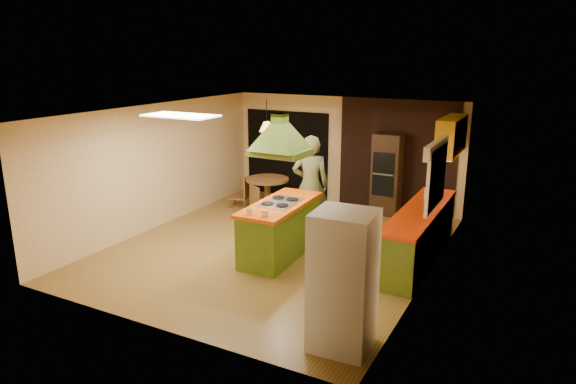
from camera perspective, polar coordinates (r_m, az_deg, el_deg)
The scene contains 21 objects.
ground at distance 9.53m, azimuth -1.25°, elevation -6.12°, with size 6.50×6.50×0.00m, color olive.
room_walls at distance 9.14m, azimuth -1.29°, elevation 1.19°, with size 5.50×6.50×6.50m.
ceiling_plane at distance 8.92m, azimuth -1.34°, elevation 9.00°, with size 6.50×6.50×0.00m, color silver.
brick_panel at distance 11.62m, azimuth 11.97°, elevation 3.91°, with size 2.64×0.03×2.50m, color #381E14.
nook_opening at distance 12.66m, azimuth -0.14°, elevation 4.25°, with size 2.20×0.03×2.10m, color black.
right_counter at distance 9.07m, azimuth 14.35°, elevation -4.62°, with size 0.62×3.05×0.92m.
upper_cabinets at distance 10.22m, azimuth 17.72°, elevation 5.98°, with size 0.34×1.40×0.70m, color yellow.
window_right at distance 8.48m, azimuth 16.22°, elevation 3.07°, with size 0.12×1.35×1.06m.
fluor_panel at distance 8.55m, azimuth -11.85°, elevation 8.31°, with size 1.20×0.60×0.03m, color white.
kitchen_island at distance 8.98m, azimuth -0.86°, elevation -4.13°, with size 0.84×1.96×0.98m.
range_hood at distance 8.56m, azimuth -0.91°, elevation 7.08°, with size 0.95×0.70×0.78m.
man at distance 9.99m, azimuth 2.50°, elevation 0.79°, with size 0.71×0.47×1.95m, color brown.
refrigerator at distance 6.19m, azimuth 6.14°, elevation -9.83°, with size 0.71×0.67×1.72m, color white.
wall_oven at distance 11.45m, azimuth 10.94°, elevation 2.00°, with size 0.62×0.62×1.79m.
dining_table at distance 11.60m, azimuth -2.30°, elevation 0.48°, with size 0.97×0.97×0.73m.
chair_left at distance 11.92m, azimuth -5.45°, elevation 0.03°, with size 0.39×0.39×0.71m, color brown, non-canonical shape.
chair_near at distance 10.98m, azimuth -2.86°, elevation -1.13°, with size 0.41×0.41×0.76m, color brown, non-canonical shape.
pendant_lamp at distance 11.33m, azimuth -2.38°, elevation 7.28°, with size 0.33×0.33×0.21m, color #FF9E3F.
canister_large at distance 9.86m, azimuth 15.68°, elevation 0.33°, with size 0.15×0.15×0.22m, color #F2E6C2.
canister_medium at distance 9.58m, azimuth 15.28°, elevation -0.18°, with size 0.13×0.13×0.18m, color beige.
canister_small at distance 9.73m, azimuth 15.48°, elevation -0.07°, with size 0.11×0.11×0.15m, color beige.
Camera 1 is at (4.31, -7.75, 3.48)m, focal length 32.00 mm.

